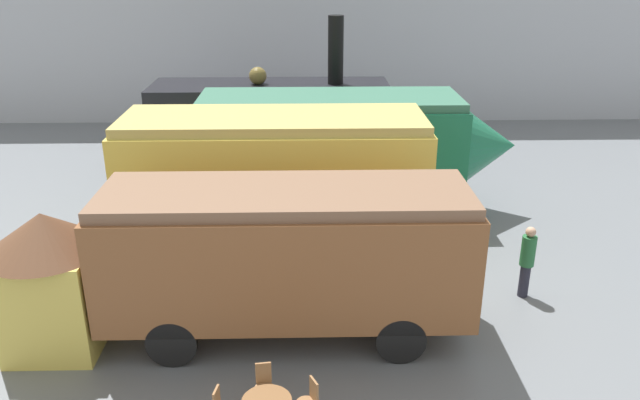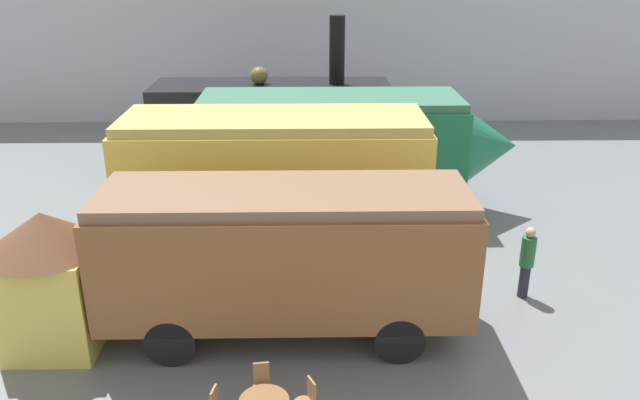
% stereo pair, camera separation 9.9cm
% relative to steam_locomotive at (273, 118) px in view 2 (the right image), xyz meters
% --- Properties ---
extents(ground_plane, '(80.00, 80.00, 0.00)m').
position_rel_steam_locomotive_xyz_m(ground_plane, '(3.53, -8.29, -1.96)').
color(ground_plane, slate).
extents(backdrop_wall, '(44.00, 0.15, 9.00)m').
position_rel_steam_locomotive_xyz_m(backdrop_wall, '(3.53, 7.07, 2.54)').
color(backdrop_wall, '#B2B7C1').
rests_on(backdrop_wall, ground_plane).
extents(steam_locomotive, '(8.62, 2.76, 5.62)m').
position_rel_steam_locomotive_xyz_m(steam_locomotive, '(0.00, 0.00, 0.00)').
color(steam_locomotive, black).
rests_on(steam_locomotive, ground_plane).
extents(streamlined_locomotive, '(9.71, 2.86, 3.70)m').
position_rel_steam_locomotive_xyz_m(streamlined_locomotive, '(2.69, -4.18, 0.24)').
color(streamlined_locomotive, '#196B47').
rests_on(streamlined_locomotive, ground_plane).
extents(passenger_coach_vintage, '(7.81, 2.81, 3.85)m').
position_rel_steam_locomotive_xyz_m(passenger_coach_vintage, '(0.43, -7.14, 0.34)').
color(passenger_coach_vintage, '#E0C64C').
rests_on(passenger_coach_vintage, ground_plane).
extents(passenger_coach_wooden, '(7.57, 2.51, 3.30)m').
position_rel_steam_locomotive_xyz_m(passenger_coach_wooden, '(0.83, -10.94, -0.01)').
color(passenger_coach_wooden, brown).
rests_on(passenger_coach_wooden, ground_plane).
extents(cafe_chair_0, '(0.36, 0.37, 0.87)m').
position_rel_steam_locomotive_xyz_m(cafe_chair_0, '(0.46, -13.34, -1.45)').
color(cafe_chair_0, black).
rests_on(cafe_chair_0, ground_plane).
extents(cafe_chair_4, '(0.40, 0.38, 0.87)m').
position_rel_steam_locomotive_xyz_m(cafe_chair_4, '(1.27, -13.79, -1.45)').
color(cafe_chair_4, black).
rests_on(cafe_chair_4, ground_plane).
extents(visitor_person, '(0.34, 0.34, 1.80)m').
position_rel_steam_locomotive_xyz_m(visitor_person, '(6.42, -9.59, -0.97)').
color(visitor_person, '#262633').
rests_on(visitor_person, ground_plane).
extents(ticket_kiosk, '(2.34, 2.34, 3.00)m').
position_rel_steam_locomotive_xyz_m(ticket_kiosk, '(-3.91, -11.33, -0.29)').
color(ticket_kiosk, '#DBC151').
rests_on(ticket_kiosk, ground_plane).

